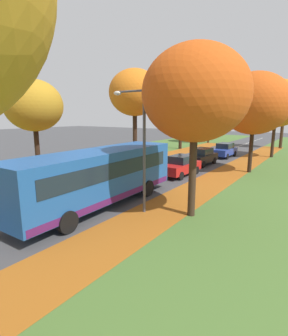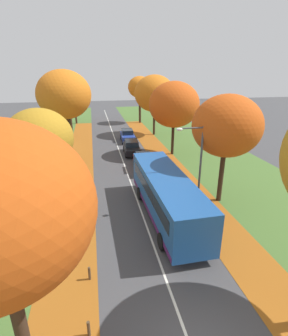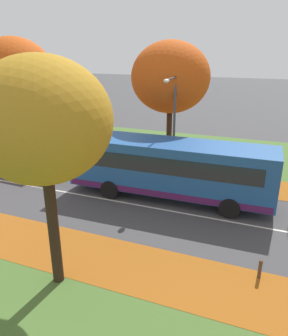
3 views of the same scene
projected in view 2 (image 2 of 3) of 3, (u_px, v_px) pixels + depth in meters
grass_verge_left at (30, 173)px, 25.34m from camera, size 12.00×90.00×0.01m
leaf_litter_left at (76, 196)px, 20.65m from camera, size 2.80×60.00×0.00m
grass_verge_right at (208, 161)px, 28.63m from camera, size 12.00×90.00×0.01m
leaf_litter_right at (187, 187)px, 22.30m from camera, size 2.80×60.00×0.00m
road_centre_line at (125, 166)px, 26.99m from camera, size 0.12×80.00×0.01m
tree_left_near at (40, 139)px, 15.87m from camera, size 4.05×4.05×7.28m
tree_left_mid at (64, 95)px, 25.58m from camera, size 5.27×5.27×9.41m
tree_left_far at (67, 89)px, 36.23m from camera, size 4.67×4.67×8.95m
tree_left_distant at (74, 91)px, 46.14m from camera, size 5.22×5.22×8.02m
tree_right_near at (227, 126)px, 18.01m from camera, size 4.80×4.80×7.88m
tree_right_mid at (174, 105)px, 28.88m from camera, size 5.59×5.59×8.22m
tree_right_far at (154, 94)px, 37.93m from camera, size 5.83×5.83×8.68m
tree_right_distant at (140, 87)px, 46.65m from camera, size 4.22×4.22×8.25m
bollard_third at (89, 329)px, 9.74m from camera, size 0.12×0.12×0.69m
bollard_fourth at (89, 273)px, 12.37m from camera, size 0.12×0.12×0.70m
streetlamp_right at (196, 160)px, 17.41m from camera, size 1.89×0.28×6.00m
bus at (166, 194)px, 17.20m from camera, size 2.83×10.45×2.98m
car_red_lead at (144, 162)px, 25.75m from camera, size 1.91×4.26×1.62m
car_black_following at (132, 147)px, 30.58m from camera, size 1.91×4.26×1.62m
car_blue_third_in_line at (127, 135)px, 36.09m from camera, size 1.88×4.25×1.62m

